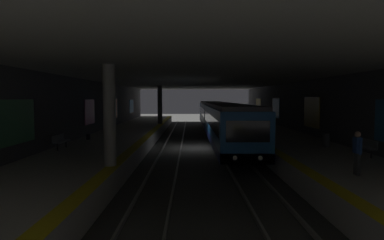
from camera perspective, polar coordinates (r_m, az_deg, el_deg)
The scene contains 22 objects.
ground_plane at distance 27.89m, azimuth 1.20°, elevation -4.75°, with size 120.00×120.00×0.00m, color #42423F.
track_left at distance 28.02m, azimuth 5.71°, elevation -4.56°, with size 60.00×1.53×0.16m.
track_right at distance 27.91m, azimuth -3.34°, elevation -4.58°, with size 60.00×1.53×0.16m.
platform_left at distance 28.74m, azimuth 14.39°, elevation -3.55°, with size 60.00×5.30×1.06m.
platform_right at distance 28.41m, azimuth -12.15°, elevation -3.61°, with size 60.00×5.30×1.06m.
wall_left at distance 29.48m, azimuth 19.89°, elevation 0.96°, with size 60.00×0.56×5.60m.
wall_right at distance 28.98m, azimuth -17.82°, elevation 0.96°, with size 60.00×0.56×5.60m.
ceiling_slab at distance 27.64m, azimuth 1.21°, elevation 7.23°, with size 60.00×19.40×0.40m.
pillar_near at distance 15.58m, azimuth -13.75°, elevation 0.75°, with size 0.56×0.56×4.55m.
pillar_far at distance 40.53m, azimuth -5.44°, elevation 2.59°, with size 0.56×0.56×4.55m.
metro_train at distance 35.67m, azimuth 4.40°, elevation 0.36°, with size 36.92×2.83×3.49m.
bench_left_near at distance 20.06m, azimuth 27.28°, elevation -3.94°, with size 1.70×0.47×0.86m.
bench_left_mid at distance 41.16m, azimuth 12.70°, elevation 0.10°, with size 1.70×0.47×0.86m.
bench_right_near at distance 21.80m, azimuth -21.32°, elevation -3.20°, with size 1.70×0.47×0.86m.
bench_right_mid at distance 34.38m, azimuth -13.43°, elevation -0.61°, with size 1.70×0.47×0.86m.
person_waiting_near at distance 27.76m, azimuth -13.28°, elevation -0.77°, with size 0.60×0.23×1.71m.
person_walking_mid at distance 35.00m, azimuth 10.80°, elevation -0.02°, with size 0.60×0.22×1.52m.
person_standing_far at distance 14.96m, azimuth 26.08°, elevation -4.73°, with size 0.60×0.24×1.74m.
person_boarding at distance 20.88m, azimuth -14.22°, elevation -2.40°, with size 0.60×0.22×1.61m.
suitcase_rolling at distance 30.32m, azimuth -14.14°, elevation -1.54°, with size 0.35×0.20×0.97m.
backpack_on_floor at distance 26.08m, azimuth -17.09°, elevation -2.73°, with size 0.30×0.20×0.40m.
trash_bin at distance 22.82m, azimuth 21.68°, elevation -3.16°, with size 0.44×0.44×0.85m.
Camera 1 is at (-27.58, 0.73, 4.10)m, focal length 31.63 mm.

